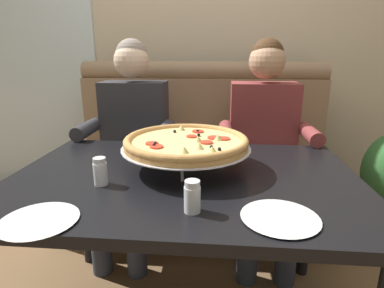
# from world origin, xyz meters

# --- Properties ---
(back_wall_with_window) EXTENTS (6.00, 0.12, 2.80)m
(back_wall_with_window) POSITION_xyz_m (0.00, 1.50, 1.40)
(back_wall_with_window) COLOR beige
(back_wall_with_window) RESTS_ON ground_plane
(window_panel) EXTENTS (1.10, 0.02, 2.80)m
(window_panel) POSITION_xyz_m (-1.44, 1.43, 1.40)
(window_panel) COLOR white
(window_panel) RESTS_ON ground_plane
(booth_bench) EXTENTS (1.78, 0.78, 1.13)m
(booth_bench) POSITION_xyz_m (0.00, 0.93, 0.40)
(booth_bench) COLOR #937556
(booth_bench) RESTS_ON ground_plane
(dining_table) EXTENTS (1.37, 0.92, 0.73)m
(dining_table) POSITION_xyz_m (0.00, 0.00, 0.65)
(dining_table) COLOR black
(dining_table) RESTS_ON ground_plane
(diner_left) EXTENTS (0.54, 0.64, 1.27)m
(diner_left) POSITION_xyz_m (-0.40, 0.66, 0.71)
(diner_left) COLOR #2D3342
(diner_left) RESTS_ON ground_plane
(diner_right) EXTENTS (0.54, 0.64, 1.27)m
(diner_right) POSITION_xyz_m (0.40, 0.66, 0.71)
(diner_right) COLOR #2D3342
(diner_right) RESTS_ON ground_plane
(pizza) EXTENTS (0.53, 0.53, 0.15)m
(pizza) POSITION_xyz_m (-0.00, 0.08, 0.84)
(pizza) COLOR silver
(pizza) RESTS_ON dining_table
(shaker_parmesan) EXTENTS (0.05, 0.05, 0.10)m
(shaker_parmesan) POSITION_xyz_m (0.06, -0.30, 0.77)
(shaker_parmesan) COLOR white
(shaker_parmesan) RESTS_ON dining_table
(shaker_oregano) EXTENTS (0.05, 0.05, 0.10)m
(shaker_oregano) POSITION_xyz_m (-0.29, -0.12, 0.77)
(shaker_oregano) COLOR white
(shaker_oregano) RESTS_ON dining_table
(plate_near_left) EXTENTS (0.22, 0.22, 0.02)m
(plate_near_left) POSITION_xyz_m (-0.38, -0.39, 0.74)
(plate_near_left) COLOR white
(plate_near_left) RESTS_ON dining_table
(plate_near_right) EXTENTS (0.23, 0.23, 0.02)m
(plate_near_right) POSITION_xyz_m (0.32, -0.32, 0.74)
(plate_near_right) COLOR white
(plate_near_right) RESTS_ON dining_table
(patio_chair) EXTENTS (0.40, 0.40, 0.86)m
(patio_chair) POSITION_xyz_m (-1.51, 2.18, 0.52)
(patio_chair) COLOR black
(patio_chair) RESTS_ON ground_plane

